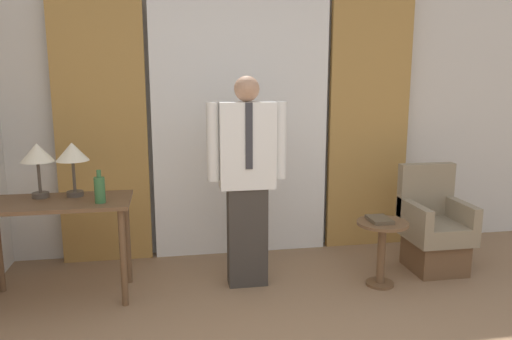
# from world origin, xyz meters

# --- Properties ---
(wall_back) EXTENTS (10.00, 0.06, 2.70)m
(wall_back) POSITION_xyz_m (0.00, 3.15, 1.35)
(wall_back) COLOR silver
(wall_back) RESTS_ON ground_plane
(curtain_sheer_center) EXTENTS (1.67, 0.06, 2.58)m
(curtain_sheer_center) POSITION_xyz_m (0.00, 3.02, 1.29)
(curtain_sheer_center) COLOR white
(curtain_sheer_center) RESTS_ON ground_plane
(curtain_drape_left) EXTENTS (0.81, 0.06, 2.58)m
(curtain_drape_left) POSITION_xyz_m (-1.28, 3.02, 1.29)
(curtain_drape_left) COLOR #B28442
(curtain_drape_left) RESTS_ON ground_plane
(curtain_drape_right) EXTENTS (0.81, 0.06, 2.58)m
(curtain_drape_right) POSITION_xyz_m (1.28, 3.02, 1.29)
(curtain_drape_right) COLOR #B28442
(curtain_drape_right) RESTS_ON ground_plane
(desk) EXTENTS (1.13, 0.55, 0.79)m
(desk) POSITION_xyz_m (-1.56, 2.23, 0.66)
(desk) COLOR brown
(desk) RESTS_ON ground_plane
(table_lamp_left) EXTENTS (0.25, 0.25, 0.43)m
(table_lamp_left) POSITION_xyz_m (-1.69, 2.36, 1.13)
(table_lamp_left) COLOR #4C4238
(table_lamp_left) RESTS_ON desk
(table_lamp_right) EXTENTS (0.25, 0.25, 0.43)m
(table_lamp_right) POSITION_xyz_m (-1.43, 2.36, 1.13)
(table_lamp_right) COLOR #4C4238
(table_lamp_right) RESTS_ON desk
(bottle_near_edge) EXTENTS (0.08, 0.08, 0.25)m
(bottle_near_edge) POSITION_xyz_m (-1.21, 2.11, 0.90)
(bottle_near_edge) COLOR #336638
(bottle_near_edge) RESTS_ON desk
(person) EXTENTS (0.65, 0.21, 1.73)m
(person) POSITION_xyz_m (-0.07, 2.24, 0.94)
(person) COLOR #38332D
(person) RESTS_ON ground_plane
(armchair) EXTENTS (0.52, 0.55, 0.94)m
(armchair) POSITION_xyz_m (1.64, 2.28, 0.35)
(armchair) COLOR brown
(armchair) RESTS_ON ground_plane
(side_table) EXTENTS (0.42, 0.42, 0.55)m
(side_table) POSITION_xyz_m (1.03, 2.02, 0.37)
(side_table) COLOR brown
(side_table) RESTS_ON ground_plane
(book) EXTENTS (0.17, 0.23, 0.03)m
(book) POSITION_xyz_m (1.00, 2.04, 0.57)
(book) COLOR brown
(book) RESTS_ON side_table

